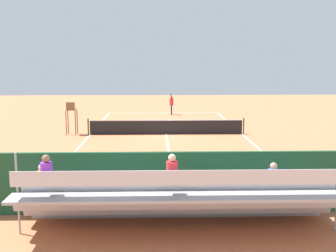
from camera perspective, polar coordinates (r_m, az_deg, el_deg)
The scene contains 12 objects.
ground_plane at distance 27.01m, azimuth -0.24°, elevation -1.16°, with size 60.00×60.00×0.00m, color #CC7047.
court_line_markings at distance 27.05m, azimuth -0.24°, elevation -1.14°, with size 10.10×22.20×0.01m.
tennis_net at distance 26.93m, azimuth -0.24°, elevation -0.11°, with size 10.30×0.10×1.07m.
backdrop_wall at distance 13.16m, azimuth 1.23°, elevation -7.85°, with size 18.00×0.16×2.00m, color #1E4C2D.
bleacher_stand at distance 11.88m, azimuth 1.16°, elevation -10.12°, with size 9.06×2.40×2.48m.
umpire_chair at distance 27.51m, azimuth -13.27°, elevation 1.56°, with size 0.67×0.67×2.14m.
courtside_bench at distance 14.35m, azimuth 11.67°, elevation -8.44°, with size 1.80×0.40×0.93m.
equipment_bag at distance 14.06m, azimuth 4.91°, elevation -10.27°, with size 0.90×0.36×0.36m, color black.
tennis_player at distance 36.53m, azimuth 0.48°, elevation 3.17°, with size 0.38×0.54×1.93m.
tennis_racket at distance 36.51m, azimuth -0.78°, elevation 1.58°, with size 0.32×0.57×0.03m.
tennis_ball_near at distance 32.76m, azimuth -2.62°, elevation 0.73°, with size 0.07×0.07×0.07m, color #CCDB33.
tennis_ball_far at distance 33.70m, azimuth 0.83°, elevation 0.97°, with size 0.07×0.07×0.07m, color #CCDB33.
Camera 1 is at (0.63, 26.57, 4.86)m, focal length 43.95 mm.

